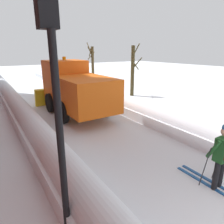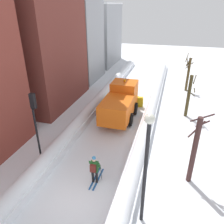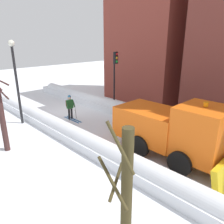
% 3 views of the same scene
% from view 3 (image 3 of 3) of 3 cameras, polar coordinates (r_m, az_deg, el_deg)
% --- Properties ---
extents(ground_plane, '(80.00, 80.00, 0.00)m').
position_cam_3_polar(ground_plane, '(11.49, 17.59, -11.57)').
color(ground_plane, white).
extents(snowbank_left, '(1.10, 36.00, 1.02)m').
position_cam_3_polar(snowbank_left, '(13.51, 23.23, -5.48)').
color(snowbank_left, white).
rests_on(snowbank_left, ground).
extents(snowbank_right, '(1.10, 36.00, 0.94)m').
position_cam_3_polar(snowbank_right, '(9.31, 9.63, -15.80)').
color(snowbank_right, white).
rests_on(snowbank_right, ground).
extents(building_brick_near, '(6.79, 6.97, 15.89)m').
position_cam_3_polar(building_brick_near, '(21.99, 11.54, 24.43)').
color(building_brick_near, brown).
rests_on(building_brick_near, ground).
extents(plow_truck, '(3.20, 5.98, 3.12)m').
position_cam_3_polar(plow_truck, '(10.93, 15.76, -4.32)').
color(plow_truck, orange).
rests_on(plow_truck, ground).
extents(skier, '(0.62, 1.80, 1.81)m').
position_cam_3_polar(skier, '(16.04, -11.00, 1.61)').
color(skier, black).
rests_on(skier, ground).
extents(traffic_light_pole, '(0.28, 0.42, 4.68)m').
position_cam_3_polar(traffic_light_pole, '(17.34, 0.82, 10.89)').
color(traffic_light_pole, black).
rests_on(traffic_light_pole, ground).
extents(street_lamp, '(0.40, 0.40, 5.55)m').
position_cam_3_polar(street_lamp, '(15.67, -23.99, 9.29)').
color(street_lamp, black).
rests_on(street_lamp, ground).
extents(bare_tree_near, '(1.09, 0.73, 4.29)m').
position_cam_3_polar(bare_tree_near, '(12.21, -27.09, 0.01)').
color(bare_tree_near, '#422927').
rests_on(bare_tree_near, ground).
extents(bare_tree_mid, '(0.85, 1.17, 3.95)m').
position_cam_3_polar(bare_tree_mid, '(5.68, 3.63, -21.48)').
color(bare_tree_mid, '#433A1F').
rests_on(bare_tree_mid, ground).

